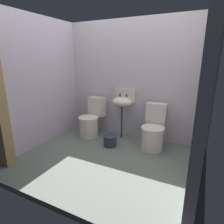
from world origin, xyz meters
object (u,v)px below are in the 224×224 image
object	(u,v)px
toilet_left	(91,120)
toilet_right	(153,131)
bucket	(110,140)
sink	(123,101)

from	to	relation	value
toilet_left	toilet_right	distance (m)	1.31
bucket	toilet_right	bearing A→B (deg)	20.97
toilet_left	sink	bearing A→B (deg)	-157.56
toilet_right	sink	size ratio (longest dim) A/B	0.79
toilet_right	sink	world-z (taller)	sink
sink	toilet_right	bearing A→B (deg)	-15.35
toilet_right	bucket	world-z (taller)	toilet_right
toilet_right	toilet_left	bearing A→B (deg)	-5.10
toilet_left	toilet_right	world-z (taller)	same
toilet_left	bucket	bearing A→B (deg)	160.06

